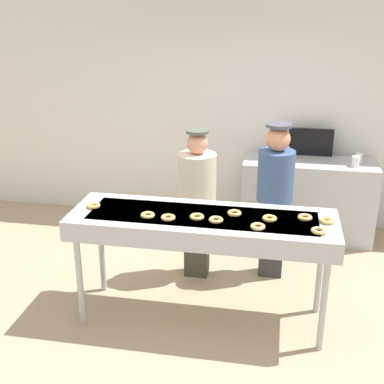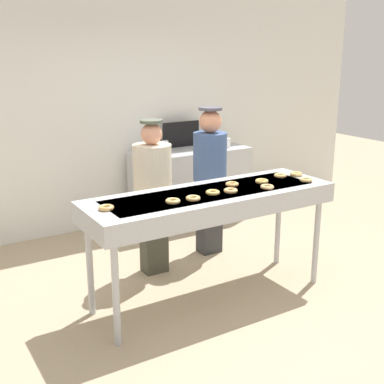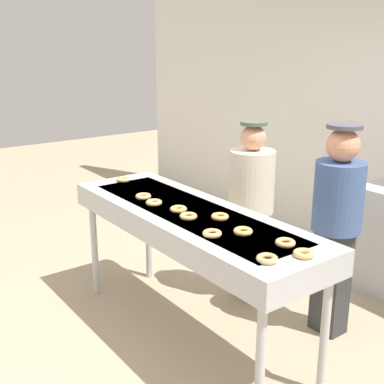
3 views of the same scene
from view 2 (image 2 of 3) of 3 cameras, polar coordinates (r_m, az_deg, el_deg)
name	(u,v)px [view 2 (image 2 of 3)]	position (r m, az deg, el deg)	size (l,w,h in m)	color
ground_plane	(210,297)	(4.70, 2.06, -11.82)	(16.00, 16.00, 0.00)	tan
back_wall	(105,103)	(6.29, -9.91, 9.98)	(8.00, 0.12, 3.11)	white
fryer_conveyor	(211,202)	(4.35, 2.18, -1.12)	(2.26, 0.71, 1.00)	#B7BABF
glazed_donut_0	(280,176)	(4.88, 10.01, 1.86)	(0.12, 0.12, 0.03)	#E8B169
glazed_donut_1	(231,191)	(4.30, 4.42, 0.16)	(0.12, 0.12, 0.03)	#E2AC6B
glazed_donut_2	(193,198)	(4.07, 0.12, -0.72)	(0.12, 0.12, 0.03)	#E4B067
glazed_donut_3	(173,201)	(4.00, -2.20, -1.04)	(0.12, 0.12, 0.03)	#DEB469
glazed_donut_4	(306,180)	(4.77, 12.84, 1.37)	(0.12, 0.12, 0.03)	#DDB56F
glazed_donut_5	(232,184)	(4.51, 4.58, 0.89)	(0.12, 0.12, 0.03)	#E8A95F
glazed_donut_6	(106,208)	(3.89, -9.74, -1.78)	(0.12, 0.12, 0.03)	#DDA961
glazed_donut_7	(262,181)	(4.64, 7.92, 1.23)	(0.12, 0.12, 0.03)	#ECBC5E
glazed_donut_8	(296,174)	(4.96, 11.77, 2.01)	(0.12, 0.12, 0.03)	#E5B464
glazed_donut_9	(267,187)	(4.45, 8.55, 0.58)	(0.12, 0.12, 0.03)	#E8AF70
glazed_donut_10	(213,192)	(4.24, 2.37, -0.06)	(0.12, 0.12, 0.03)	#DEB860
worker_baker	(153,187)	(4.90, -4.49, 0.59)	(0.37, 0.37, 1.55)	#3C3C30
worker_assistant	(210,171)	(5.38, 2.04, 2.43)	(0.36, 0.36, 1.61)	#313234
prep_counter	(191,186)	(6.51, -0.12, 0.73)	(1.53, 0.60, 0.95)	#B7BABF
paper_cup_0	(165,145)	(6.39, -3.08, 5.33)	(0.09, 0.09, 0.12)	white
paper_cup_1	(224,141)	(6.71, 3.71, 5.82)	(0.09, 0.09, 0.12)	white
paper_cup_2	(227,143)	(6.57, 4.03, 5.60)	(0.09, 0.09, 0.12)	white
menu_display	(181,134)	(6.58, -1.26, 6.59)	(0.53, 0.04, 0.33)	black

